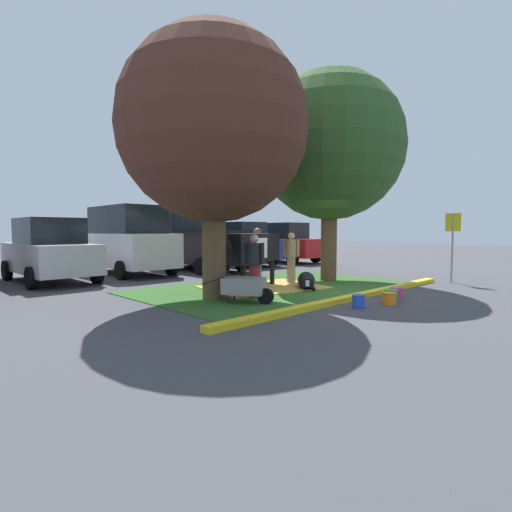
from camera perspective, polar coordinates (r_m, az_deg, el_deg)
ground_plane at (r=10.45m, az=10.26°, el=-5.28°), size 80.00×80.00×0.00m
grass_island at (r=11.13m, az=2.90°, el=-4.62°), size 7.69×4.86×0.02m
curb_yellow at (r=9.58m, az=14.36°, el=-5.80°), size 8.89×0.24×0.12m
hay_bedding at (r=11.03m, az=1.09°, el=-4.61°), size 3.60×2.97×0.04m
shade_tree_left at (r=9.52m, az=-6.30°, el=18.15°), size 4.43×4.43×6.24m
shade_tree_right at (r=13.07m, az=10.79°, el=15.42°), size 4.68×4.68×6.65m
cow_holstein at (r=10.77m, az=-1.03°, el=1.09°), size 3.05×1.37×1.59m
calf_lying at (r=10.93m, az=7.40°, el=-3.59°), size 1.20×1.10×0.48m
person_handler at (r=12.32m, az=0.21°, el=0.47°), size 0.50×0.34×1.71m
person_visitor_near at (r=9.38m, az=-0.26°, el=-1.20°), size 0.34×0.50×1.54m
person_visitor_far at (r=12.03m, az=5.18°, el=-0.02°), size 0.34×0.51×1.57m
wheelbarrow at (r=8.71m, az=-1.61°, el=-4.46°), size 1.15×1.52×0.63m
parking_sign at (r=13.57m, az=26.88°, el=2.92°), size 0.09×0.44×2.17m
bucket_blue at (r=8.55m, az=14.79°, el=-6.39°), size 0.29×0.29×0.28m
bucket_orange at (r=9.08m, az=18.91°, el=-5.88°), size 0.32×0.32×0.28m
bucket_green at (r=9.56m, az=19.20°, el=-5.42°), size 0.33×0.33×0.27m
bucket_pink at (r=10.03m, az=19.92°, el=-5.04°), size 0.33×0.33×0.26m
sedan_silver at (r=13.95m, az=-27.99°, el=0.67°), size 2.03×4.41×2.02m
suv_dark_grey at (r=15.29m, az=-18.34°, el=2.22°), size 2.13×4.61×2.52m
pickup_truck_black at (r=16.42m, az=-9.11°, el=1.92°), size 2.23×5.41×2.42m
sedan_blue at (r=18.42m, az=-2.58°, el=1.75°), size 2.03×4.41×2.02m
sedan_red at (r=20.12m, az=3.96°, el=1.92°), size 2.03×4.41×2.02m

